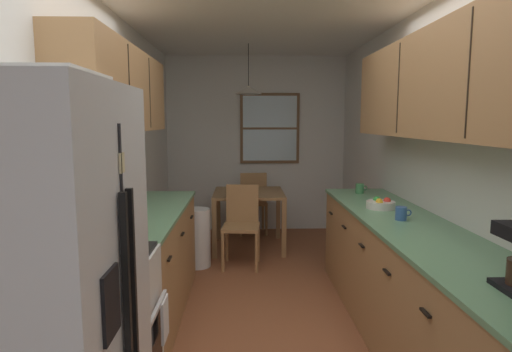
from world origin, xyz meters
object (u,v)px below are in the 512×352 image
Objects in this scene: stove_range at (93,338)px; dining_chair_near at (242,221)px; trash_bin at (198,238)px; storage_canister at (116,222)px; microwave_over_range at (58,106)px; dining_chair_far at (253,200)px; fruit_bowl at (381,204)px; dining_table at (249,200)px; refrigerator at (29,331)px; table_serving_bowl at (243,191)px; mug_spare at (360,188)px; mug_by_coffeemaker at (401,213)px.

dining_chair_near is (0.78, 2.51, 0.03)m from stove_range.
storage_canister reaches higher than trash_bin.
dining_chair_far is at bearing 74.56° from microwave_over_range.
fruit_bowl reaches higher than trash_bin.
trash_bin is (-0.58, -0.70, -0.29)m from dining_table.
refrigerator is 2.74m from fruit_bowl.
trash_bin is 0.90m from table_serving_bowl.
dining_chair_near is 1.75m from fruit_bowl.
microwave_over_range is at bearing -136.15° from mug_spare.
refrigerator is 1.21m from storage_canister.
refrigerator reaches higher than mug_spare.
refrigerator is 10.78× the size of table_serving_bowl.
dining_table is 2.57m from mug_by_coffeemaker.
trash_bin is (0.26, 3.17, -0.55)m from refrigerator.
storage_canister is (0.11, 0.50, -0.71)m from microwave_over_range.
refrigerator is 3.85m from table_serving_bowl.
dining_chair_near reaches higher than trash_bin.
microwave_over_range reaches higher than refrigerator.
fruit_bowl is at bearing 46.01° from refrigerator.
stove_range is 4.69× the size of fruit_bowl.
storage_canister is at bearing -170.00° from mug_by_coffeemaker.
microwave_over_range is 3.70× the size of table_serving_bowl.
fruit_bowl is at bearing 21.37° from storage_canister.
table_serving_bowl is at bearing -126.92° from dining_table.
mug_by_coffeemaker reaches higher than dining_table.
trash_bin is at bearing 85.40° from refrigerator.
stove_range is 1.22m from microwave_over_range.
dining_table is 1.63m from mug_spare.
fruit_bowl is at bearing -36.05° from trash_bin.
mug_spare is at bearing 43.85° from microwave_over_range.
storage_canister reaches higher than fruit_bowl.
microwave_over_range reaches higher than fruit_bowl.
storage_canister is 1.42× the size of mug_by_coffeemaker.
dining_chair_near is (0.90, 2.51, -1.19)m from microwave_over_range.
refrigerator is 0.82m from stove_range.
mug_spare is at bearing -15.37° from trash_bin.
fruit_bowl is (-0.03, -0.74, -0.01)m from mug_spare.
mug_by_coffeemaker is (1.96, 0.85, 0.48)m from stove_range.
fruit_bowl reaches higher than dining_table.
refrigerator is 1.95× the size of dining_chair_near.
dining_table is at bearing 72.64° from microwave_over_range.
stove_range is (-0.04, 0.71, -0.40)m from refrigerator.
table_serving_bowl is (0.81, 2.56, -0.23)m from storage_canister.
mug_by_coffeemaker is at bearing 23.41° from stove_range.
dining_table reaches higher than trash_bin.
storage_canister is at bearing -98.70° from trash_bin.
storage_canister reaches higher than mug_spare.
mug_by_coffeemaker is at bearing -70.97° from dining_chair_far.
microwave_over_range is at bearing -109.69° from dining_chair_near.
refrigerator is 4.62m from dining_chair_far.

